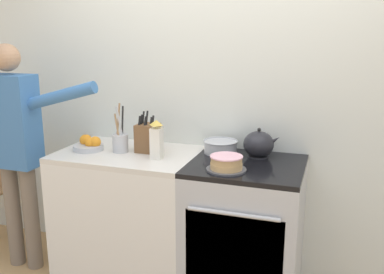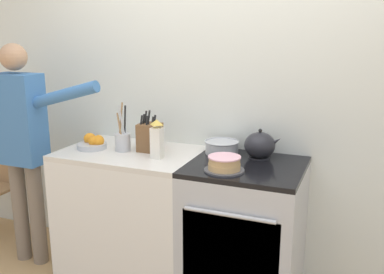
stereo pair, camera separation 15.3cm
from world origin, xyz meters
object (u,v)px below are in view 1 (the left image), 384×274
object	(u,v)px
layer_cake	(226,163)
mixing_bowl	(220,147)
tea_kettle	(259,144)
milk_carton	(157,140)
person_baker	(15,139)
knife_block	(148,137)
fruit_bowl	(89,144)
utensil_crock	(120,141)
stove_range	(244,231)

from	to	relation	value
layer_cake	mixing_bowl	size ratio (longest dim) A/B	1.02
tea_kettle	milk_carton	distance (m)	0.67
tea_kettle	person_baker	distance (m)	1.69
knife_block	fruit_bowl	bearing A→B (deg)	-167.70
milk_carton	utensil_crock	bearing A→B (deg)	167.20
knife_block	person_baker	size ratio (longest dim) A/B	0.17
layer_cake	milk_carton	xyz separation A→B (m)	(-0.48, 0.09, 0.08)
layer_cake	stove_range	bearing A→B (deg)	62.15
tea_kettle	fruit_bowl	world-z (taller)	tea_kettle
layer_cake	fruit_bowl	xyz separation A→B (m)	(-1.02, 0.14, -0.00)
utensil_crock	fruit_bowl	world-z (taller)	utensil_crock
fruit_bowl	milk_carton	size ratio (longest dim) A/B	0.81
layer_cake	fruit_bowl	size ratio (longest dim) A/B	1.15
mixing_bowl	person_baker	xyz separation A→B (m)	(-1.40, -0.34, 0.02)
layer_cake	milk_carton	size ratio (longest dim) A/B	0.93
knife_block	milk_carton	world-z (taller)	knife_block
layer_cake	fruit_bowl	world-z (taller)	fruit_bowl
layer_cake	fruit_bowl	bearing A→B (deg)	172.29
fruit_bowl	milk_carton	distance (m)	0.54
stove_range	knife_block	xyz separation A→B (m)	(-0.70, 0.06, 0.55)
stove_range	layer_cake	xyz separation A→B (m)	(-0.09, -0.17, 0.50)
knife_block	utensil_crock	size ratio (longest dim) A/B	0.85
knife_block	person_baker	bearing A→B (deg)	-166.59
knife_block	milk_carton	size ratio (longest dim) A/B	1.11
knife_block	utensil_crock	distance (m)	0.19
stove_range	knife_block	distance (m)	0.89
knife_block	milk_carton	distance (m)	0.19
stove_range	tea_kettle	distance (m)	0.57
utensil_crock	person_baker	size ratio (longest dim) A/B	0.20
stove_range	fruit_bowl	xyz separation A→B (m)	(-1.11, -0.03, 0.50)
fruit_bowl	utensil_crock	bearing A→B (deg)	4.51
layer_cake	milk_carton	bearing A→B (deg)	169.60
tea_kettle	person_baker	bearing A→B (deg)	-168.59
tea_kettle	fruit_bowl	distance (m)	1.17
milk_carton	stove_range	bearing A→B (deg)	7.76
layer_cake	tea_kettle	world-z (taller)	tea_kettle
milk_carton	tea_kettle	bearing A→B (deg)	22.48
stove_range	fruit_bowl	bearing A→B (deg)	-178.51
milk_carton	person_baker	size ratio (longest dim) A/B	0.16
milk_carton	fruit_bowl	bearing A→B (deg)	174.75
mixing_bowl	fruit_bowl	distance (m)	0.91
stove_range	mixing_bowl	bearing A→B (deg)	140.26
person_baker	milk_carton	bearing A→B (deg)	-1.58
person_baker	layer_cake	bearing A→B (deg)	-6.30
mixing_bowl	milk_carton	bearing A→B (deg)	-143.70
tea_kettle	stove_range	bearing A→B (deg)	-103.51
utensil_crock	fruit_bowl	distance (m)	0.24
tea_kettle	utensil_crock	xyz separation A→B (m)	(-0.91, -0.19, -0.01)
stove_range	fruit_bowl	size ratio (longest dim) A/B	4.40
tea_kettle	knife_block	xyz separation A→B (m)	(-0.74, -0.12, 0.01)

